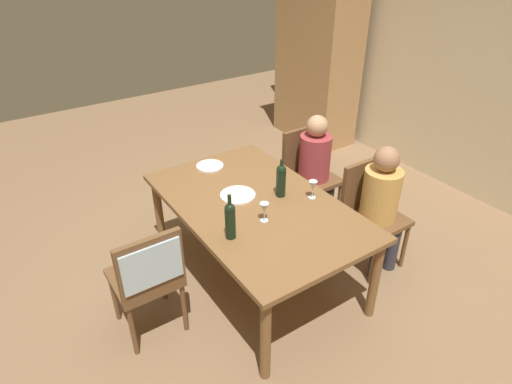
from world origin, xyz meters
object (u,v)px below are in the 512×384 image
(chair_far_left, at_px, (308,169))
(dinner_plate_host, at_px, (210,166))
(wine_glass_near_left, at_px, (264,208))
(wine_bottle_tall_green, at_px, (230,219))
(chair_far_right, at_px, (370,207))
(person_woman_host, at_px, (316,163))
(person_man_bearded, at_px, (382,202))
(chair_near, at_px, (149,273))
(dining_table, at_px, (256,211))
(dinner_plate_guest_left, at_px, (238,195))
(wine_glass_centre, at_px, (313,186))
(armoire_cabinet, at_px, (318,57))
(wine_bottle_dark_red, at_px, (281,180))

(chair_far_left, xyz_separation_m, dinner_plate_host, (-0.23, -0.94, 0.21))
(wine_glass_near_left, distance_m, dinner_plate_host, 0.96)
(wine_bottle_tall_green, distance_m, dinner_plate_host, 1.06)
(dinner_plate_host, bearing_deg, chair_far_right, 42.19)
(chair_far_right, distance_m, wine_glass_near_left, 1.07)
(person_woman_host, distance_m, person_man_bearded, 0.81)
(chair_near, height_order, person_man_bearded, person_man_bearded)
(dining_table, xyz_separation_m, dinner_plate_guest_left, (-0.17, -0.06, 0.08))
(dining_table, height_order, dinner_plate_host, dinner_plate_host)
(chair_far_left, distance_m, chair_near, 1.97)
(dinner_plate_guest_left, bearing_deg, wine_glass_centre, 53.35)
(dining_table, relative_size, wine_bottle_tall_green, 5.39)
(wine_glass_near_left, relative_size, dinner_plate_host, 0.62)
(wine_bottle_tall_green, bearing_deg, chair_far_right, 87.34)
(chair_far_left, relative_size, dinner_plate_host, 3.83)
(wine_glass_centre, height_order, dinner_plate_guest_left, wine_glass_centre)
(dinner_plate_host, bearing_deg, wine_glass_near_left, -4.42)
(dining_table, relative_size, chair_far_left, 1.96)
(dinner_plate_host, bearing_deg, armoire_cabinet, 118.99)
(chair_near, height_order, wine_bottle_tall_green, wine_bottle_tall_green)
(armoire_cabinet, distance_m, chair_near, 3.91)
(armoire_cabinet, distance_m, chair_far_right, 2.75)
(armoire_cabinet, distance_m, person_woman_host, 2.17)
(chair_far_right, relative_size, wine_glass_near_left, 6.17)
(chair_near, height_order, person_woman_host, person_woman_host)
(person_man_bearded, bearing_deg, wine_bottle_dark_red, -30.42)
(chair_far_left, distance_m, wine_glass_near_left, 1.28)
(armoire_cabinet, bearing_deg, wine_bottle_tall_green, -49.90)
(chair_far_left, height_order, chair_far_right, same)
(chair_near, relative_size, wine_bottle_dark_red, 2.94)
(dinner_plate_host, bearing_deg, chair_far_left, 76.43)
(chair_near, distance_m, dinner_plate_host, 1.26)
(chair_far_left, bearing_deg, dining_table, 27.80)
(chair_far_left, distance_m, person_woman_host, 0.16)
(person_man_bearded, bearing_deg, dining_table, -24.78)
(chair_far_right, height_order, wine_glass_near_left, chair_far_right)
(chair_far_left, xyz_separation_m, chair_near, (0.62, -1.87, 0.06))
(person_woman_host, bearing_deg, chair_far_right, 90.00)
(armoire_cabinet, xyz_separation_m, chair_far_right, (2.32, -1.37, -0.56))
(dining_table, height_order, chair_far_left, chair_far_left)
(armoire_cabinet, bearing_deg, chair_far_left, -42.23)
(person_man_bearded, relative_size, dinner_plate_guest_left, 4.02)
(person_man_bearded, bearing_deg, dinner_plate_guest_left, -31.13)
(wine_bottle_tall_green, relative_size, wine_glass_near_left, 2.25)
(wine_glass_near_left, bearing_deg, chair_far_right, 84.77)
(dining_table, distance_m, chair_near, 0.95)
(dining_table, xyz_separation_m, chair_far_right, (0.32, 0.94, -0.13))
(armoire_cabinet, height_order, dinner_plate_host, armoire_cabinet)
(chair_far_right, bearing_deg, chair_far_left, -90.00)
(chair_near, distance_m, wine_glass_near_left, 0.90)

